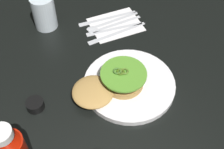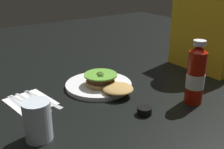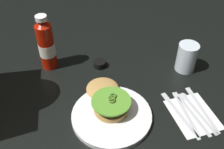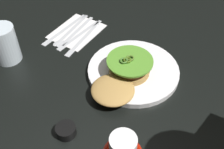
{
  "view_description": "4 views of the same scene",
  "coord_description": "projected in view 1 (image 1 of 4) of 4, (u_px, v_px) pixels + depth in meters",
  "views": [
    {
      "loc": [
        0.07,
        0.56,
        0.69
      ],
      "look_at": [
        -0.06,
        0.07,
        0.08
      ],
      "focal_mm": 47.27,
      "sensor_mm": 36.0,
      "label": 1
    },
    {
      "loc": [
        0.75,
        -0.48,
        0.46
      ],
      "look_at": [
        -0.03,
        0.07,
        0.08
      ],
      "focal_mm": 44.03,
      "sensor_mm": 36.0,
      "label": 2
    },
    {
      "loc": [
        -0.68,
        0.15,
        0.7
      ],
      "look_at": [
        0.01,
        0.04,
        0.08
      ],
      "focal_mm": 43.02,
      "sensor_mm": 36.0,
      "label": 3
    },
    {
      "loc": [
        0.37,
        0.4,
        0.58
      ],
      "look_at": [
        -0.02,
        0.06,
        0.06
      ],
      "focal_mm": 44.84,
      "sensor_mm": 36.0,
      "label": 4
    }
  ],
  "objects": [
    {
      "name": "water_glass",
      "position": [
        44.0,
        12.0,
        0.99
      ],
      "size": [
        0.08,
        0.08,
        0.12
      ],
      "primitive_type": "cylinder",
      "color": "silver",
      "rests_on": "ground_plane"
    },
    {
      "name": "spoon_utensil",
      "position": [
        106.0,
        23.0,
        1.04
      ],
      "size": [
        0.2,
        0.06,
        0.0
      ],
      "color": "silver",
      "rests_on": "napkin"
    },
    {
      "name": "dinner_plate",
      "position": [
        129.0,
        84.0,
        0.86
      ],
      "size": [
        0.27,
        0.27,
        0.02
      ],
      "primitive_type": "cylinder",
      "color": "white",
      "rests_on": "ground_plane"
    },
    {
      "name": "fork_utensil",
      "position": [
        111.0,
        25.0,
        1.03
      ],
      "size": [
        0.2,
        0.06,
        0.0
      ],
      "color": "silver",
      "rests_on": "napkin"
    },
    {
      "name": "steak_knife",
      "position": [
        114.0,
        34.0,
        1.0
      ],
      "size": [
        0.22,
        0.07,
        0.0
      ],
      "color": "silver",
      "rests_on": "napkin"
    },
    {
      "name": "ground_plane",
      "position": [
        88.0,
        77.0,
        0.89
      ],
      "size": [
        3.0,
        3.0,
        0.0
      ],
      "primitive_type": "plane",
      "color": "black"
    },
    {
      "name": "butter_knife",
      "position": [
        111.0,
        29.0,
        1.02
      ],
      "size": [
        0.2,
        0.03,
        0.0
      ],
      "color": "silver",
      "rests_on": "napkin"
    },
    {
      "name": "table_knife",
      "position": [
        104.0,
        18.0,
        1.05
      ],
      "size": [
        0.22,
        0.04,
        0.0
      ],
      "color": "silver",
      "rests_on": "napkin"
    },
    {
      "name": "burger_sandwich",
      "position": [
        112.0,
        83.0,
        0.83
      ],
      "size": [
        0.22,
        0.14,
        0.05
      ],
      "color": "#B58948",
      "rests_on": "dinner_plate"
    },
    {
      "name": "napkin",
      "position": [
        116.0,
        24.0,
        1.04
      ],
      "size": [
        0.19,
        0.16,
        0.0
      ],
      "primitive_type": "cube",
      "rotation": [
        0.0,
        0.0,
        0.15
      ],
      "color": "white",
      "rests_on": "ground_plane"
    },
    {
      "name": "condiment_cup",
      "position": [
        35.0,
        105.0,
        0.81
      ],
      "size": [
        0.05,
        0.05,
        0.03
      ],
      "primitive_type": "cylinder",
      "color": "black",
      "rests_on": "ground_plane"
    }
  ]
}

